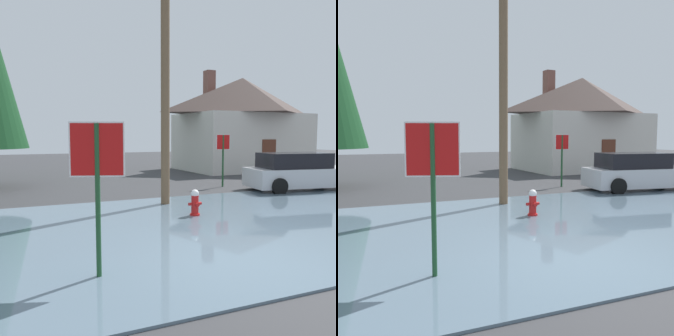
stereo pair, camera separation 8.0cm
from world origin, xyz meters
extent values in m
cube|color=#38383A|center=(0.00, 0.00, -0.05)|extent=(80.00, 80.00, 0.10)
cube|color=slate|center=(1.63, 2.57, 0.02)|extent=(13.92, 8.01, 0.05)
cube|color=silver|center=(0.83, -1.09, 0.00)|extent=(3.32, 0.39, 0.01)
cylinder|color=#1E4C28|center=(-2.57, 0.29, 1.22)|extent=(0.08, 0.08, 2.44)
cube|color=white|center=(-2.57, 0.29, 2.04)|extent=(0.81, 0.30, 0.84)
cube|color=red|center=(-2.57, 0.29, 2.04)|extent=(0.76, 0.29, 0.80)
cylinder|color=red|center=(0.78, 3.56, 0.05)|extent=(0.27, 0.27, 0.09)
cylinder|color=red|center=(0.78, 3.56, 0.34)|extent=(0.20, 0.20, 0.50)
sphere|color=white|center=(0.78, 3.56, 0.66)|extent=(0.22, 0.22, 0.22)
cylinder|color=red|center=(0.64, 3.56, 0.37)|extent=(0.09, 0.08, 0.08)
cylinder|color=red|center=(0.93, 3.56, 0.37)|extent=(0.09, 0.08, 0.08)
cylinder|color=red|center=(0.78, 3.41, 0.37)|extent=(0.10, 0.09, 0.10)
cylinder|color=brown|center=(0.68, 5.46, 4.66)|extent=(0.28, 0.28, 9.32)
cylinder|color=#1E4C28|center=(4.57, 8.32, 1.13)|extent=(0.08, 0.08, 2.27)
cube|color=white|center=(4.57, 8.32, 1.96)|extent=(0.66, 0.03, 0.66)
cube|color=red|center=(4.57, 8.32, 1.96)|extent=(0.62, 0.04, 0.62)
cube|color=beige|center=(9.98, 14.85, 1.80)|extent=(7.96, 5.64, 3.61)
pyramid|color=#473833|center=(9.98, 14.85, 4.78)|extent=(8.60, 6.09, 2.35)
cube|color=brown|center=(8.01, 15.74, 5.37)|extent=(0.62, 0.62, 2.11)
cube|color=#592D1E|center=(10.09, 12.17, 1.00)|extent=(1.00, 0.10, 2.00)
cube|color=silver|center=(7.07, 6.27, 0.55)|extent=(4.69, 2.34, 0.75)
cube|color=black|center=(6.71, 6.32, 1.23)|extent=(2.88, 1.88, 0.61)
cylinder|color=black|center=(8.70, 6.90, 0.32)|extent=(0.66, 0.31, 0.64)
cylinder|color=black|center=(5.68, 7.34, 0.32)|extent=(0.66, 0.31, 0.64)
cylinder|color=black|center=(5.43, 5.64, 0.32)|extent=(0.66, 0.31, 0.64)
camera|label=1|loc=(-3.70, -5.20, 2.26)|focal=38.51mm
camera|label=2|loc=(-3.63, -5.23, 2.26)|focal=38.51mm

